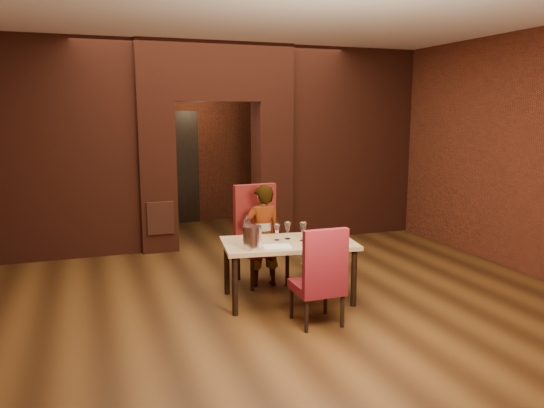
{
  "coord_description": "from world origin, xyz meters",
  "views": [
    {
      "loc": [
        -2.01,
        -6.28,
        2.13
      ],
      "look_at": [
        0.24,
        0.0,
        0.98
      ],
      "focal_mm": 35.0,
      "sensor_mm": 36.0,
      "label": 1
    }
  ],
  "objects_px": {
    "dining_table": "(288,271)",
    "wine_glass_b": "(288,231)",
    "chair_far": "(262,235)",
    "potted_plant": "(311,260)",
    "person_seated": "(263,236)",
    "wine_glass_c": "(303,232)",
    "wine_bucket": "(252,237)",
    "chair_near": "(317,275)",
    "wine_glass_a": "(277,232)",
    "water_bottle": "(247,229)"
  },
  "relations": [
    {
      "from": "dining_table",
      "to": "wine_glass_b",
      "type": "xyz_separation_m",
      "value": [
        0.03,
        0.11,
        0.44
      ]
    },
    {
      "from": "person_seated",
      "to": "wine_glass_b",
      "type": "height_order",
      "value": "person_seated"
    },
    {
      "from": "chair_near",
      "to": "wine_glass_b",
      "type": "relative_size",
      "value": 5.18
    },
    {
      "from": "wine_glass_c",
      "to": "person_seated",
      "type": "bearing_deg",
      "value": 113.82
    },
    {
      "from": "person_seated",
      "to": "potted_plant",
      "type": "bearing_deg",
      "value": -169.32
    },
    {
      "from": "person_seated",
      "to": "wine_glass_b",
      "type": "bearing_deg",
      "value": 107.09
    },
    {
      "from": "chair_near",
      "to": "wine_bucket",
      "type": "xyz_separation_m",
      "value": [
        -0.51,
        0.56,
        0.3
      ]
    },
    {
      "from": "dining_table",
      "to": "potted_plant",
      "type": "relative_size",
      "value": 3.29
    },
    {
      "from": "wine_glass_c",
      "to": "chair_near",
      "type": "bearing_deg",
      "value": -101.32
    },
    {
      "from": "wine_glass_a",
      "to": "wine_glass_b",
      "type": "relative_size",
      "value": 0.94
    },
    {
      "from": "water_bottle",
      "to": "dining_table",
      "type": "bearing_deg",
      "value": -18.98
    },
    {
      "from": "wine_glass_a",
      "to": "wine_glass_c",
      "type": "relative_size",
      "value": 0.87
    },
    {
      "from": "wine_glass_a",
      "to": "potted_plant",
      "type": "relative_size",
      "value": 0.41
    },
    {
      "from": "person_seated",
      "to": "wine_glass_b",
      "type": "xyz_separation_m",
      "value": [
        0.14,
        -0.48,
        0.16
      ]
    },
    {
      "from": "wine_glass_c",
      "to": "wine_bucket",
      "type": "distance_m",
      "value": 0.66
    },
    {
      "from": "wine_glass_a",
      "to": "wine_glass_b",
      "type": "xyz_separation_m",
      "value": [
        0.14,
        0.01,
        0.01
      ]
    },
    {
      "from": "dining_table",
      "to": "person_seated",
      "type": "xyz_separation_m",
      "value": [
        -0.11,
        0.59,
        0.29
      ]
    },
    {
      "from": "chair_far",
      "to": "wine_glass_b",
      "type": "distance_m",
      "value": 0.62
    },
    {
      "from": "wine_bucket",
      "to": "water_bottle",
      "type": "xyz_separation_m",
      "value": [
        0.04,
        0.32,
        0.02
      ]
    },
    {
      "from": "chair_near",
      "to": "person_seated",
      "type": "distance_m",
      "value": 1.32
    },
    {
      "from": "chair_far",
      "to": "wine_glass_b",
      "type": "xyz_separation_m",
      "value": [
        0.11,
        -0.58,
        0.18
      ]
    },
    {
      "from": "chair_far",
      "to": "wine_glass_b",
      "type": "relative_size",
      "value": 6.24
    },
    {
      "from": "dining_table",
      "to": "wine_glass_b",
      "type": "relative_size",
      "value": 7.48
    },
    {
      "from": "chair_far",
      "to": "chair_near",
      "type": "relative_size",
      "value": 1.2
    },
    {
      "from": "person_seated",
      "to": "wine_bucket",
      "type": "height_order",
      "value": "person_seated"
    },
    {
      "from": "wine_bucket",
      "to": "chair_near",
      "type": "bearing_deg",
      "value": -47.56
    },
    {
      "from": "potted_plant",
      "to": "dining_table",
      "type": "bearing_deg",
      "value": -130.03
    },
    {
      "from": "chair_near",
      "to": "water_bottle",
      "type": "relative_size",
      "value": 3.48
    },
    {
      "from": "chair_near",
      "to": "water_bottle",
      "type": "bearing_deg",
      "value": -61.81
    },
    {
      "from": "chair_near",
      "to": "wine_glass_a",
      "type": "xyz_separation_m",
      "value": [
        -0.13,
        0.82,
        0.27
      ]
    },
    {
      "from": "potted_plant",
      "to": "wine_glass_c",
      "type": "bearing_deg",
      "value": -120.27
    },
    {
      "from": "dining_table",
      "to": "chair_far",
      "type": "bearing_deg",
      "value": 104.25
    },
    {
      "from": "wine_glass_c",
      "to": "water_bottle",
      "type": "bearing_deg",
      "value": 163.12
    },
    {
      "from": "dining_table",
      "to": "wine_glass_a",
      "type": "height_order",
      "value": "wine_glass_a"
    },
    {
      "from": "potted_plant",
      "to": "water_bottle",
      "type": "bearing_deg",
      "value": -151.94
    },
    {
      "from": "person_seated",
      "to": "wine_bucket",
      "type": "distance_m",
      "value": 0.86
    },
    {
      "from": "dining_table",
      "to": "wine_bucket",
      "type": "bearing_deg",
      "value": -153.01
    },
    {
      "from": "wine_glass_b",
      "to": "water_bottle",
      "type": "bearing_deg",
      "value": 174.9
    },
    {
      "from": "water_bottle",
      "to": "chair_far",
      "type": "bearing_deg",
      "value": 55.63
    },
    {
      "from": "dining_table",
      "to": "wine_glass_c",
      "type": "xyz_separation_m",
      "value": [
        0.16,
        -0.03,
        0.45
      ]
    },
    {
      "from": "dining_table",
      "to": "wine_glass_a",
      "type": "bearing_deg",
      "value": 144.13
    },
    {
      "from": "chair_near",
      "to": "potted_plant",
      "type": "distance_m",
      "value": 1.57
    },
    {
      "from": "chair_far",
      "to": "potted_plant",
      "type": "distance_m",
      "value": 0.78
    },
    {
      "from": "chair_far",
      "to": "person_seated",
      "type": "bearing_deg",
      "value": -110.32
    },
    {
      "from": "person_seated",
      "to": "wine_glass_b",
      "type": "relative_size",
      "value": 6.44
    },
    {
      "from": "person_seated",
      "to": "potted_plant",
      "type": "xyz_separation_m",
      "value": [
        0.71,
        0.13,
        -0.41
      ]
    },
    {
      "from": "chair_far",
      "to": "wine_glass_a",
      "type": "bearing_deg",
      "value": -97.35
    },
    {
      "from": "dining_table",
      "to": "potted_plant",
      "type": "height_order",
      "value": "dining_table"
    },
    {
      "from": "wine_glass_a",
      "to": "wine_bucket",
      "type": "distance_m",
      "value": 0.47
    },
    {
      "from": "chair_near",
      "to": "person_seated",
      "type": "bearing_deg",
      "value": -84.24
    }
  ]
}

